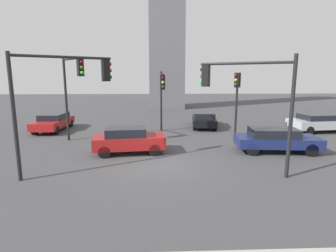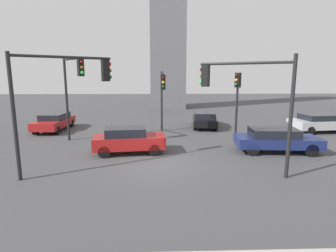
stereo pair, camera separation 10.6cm
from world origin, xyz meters
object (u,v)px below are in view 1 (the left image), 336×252
car_0 (276,139)px  car_4 (320,122)px  traffic_light_4 (63,87)px  traffic_light_0 (72,82)px  traffic_light_2 (246,90)px  car_5 (53,121)px  traffic_light_3 (162,90)px  traffic_light_1 (237,93)px  car_1 (128,140)px  car_2 (204,119)px

car_0 → car_4: 8.11m
traffic_light_4 → car_0: size_ratio=1.10×
traffic_light_0 → traffic_light_4: 5.40m
traffic_light_2 → car_5: (-12.32, 9.88, -2.98)m
traffic_light_0 → traffic_light_3: (5.62, 2.55, -0.61)m
traffic_light_4 → car_0: bearing=-15.9°
traffic_light_3 → car_5: size_ratio=1.01×
traffic_light_1 → car_5: bearing=-53.5°
traffic_light_3 → car_1: size_ratio=1.13×
car_4 → car_1: bearing=-165.2°
traffic_light_2 → car_0: bearing=-102.2°
traffic_light_2 → car_5: traffic_light_2 is taller
traffic_light_2 → car_5: size_ratio=1.12×
traffic_light_0 → traffic_light_4: (1.18, -5.27, -0.08)m
traffic_light_4 → car_5: size_ratio=1.13×
car_0 → car_1: 8.46m
car_2 → car_4: 9.08m
car_4 → car_0: bearing=-143.4°
car_5 → traffic_light_3: bearing=79.0°
traffic_light_1 → traffic_light_3: size_ratio=0.97×
traffic_light_1 → car_1: 8.40m
traffic_light_4 → car_1: traffic_light_4 is taller
traffic_light_2 → traffic_light_4: 8.06m
car_0 → car_5: car_0 is taller
traffic_light_0 → car_1: size_ratio=1.34×
traffic_light_2 → traffic_light_3: bearing=-34.1°
traffic_light_1 → car_4: (7.27, 1.83, -2.44)m
car_1 → traffic_light_0: bearing=140.2°
traffic_light_4 → car_4: bearing=-4.3°
traffic_light_1 → traffic_light_3: (-5.16, 1.22, 0.14)m
car_0 → car_5: (-15.19, 6.88, -0.02)m
car_1 → car_2: size_ratio=0.91×
traffic_light_4 → car_5: bearing=82.7°
traffic_light_2 → car_0: 5.10m
traffic_light_0 → car_2: traffic_light_0 is taller
traffic_light_4 → car_2: traffic_light_4 is taller
car_1 → car_5: size_ratio=0.89×
traffic_light_2 → traffic_light_0: bearing=1.3°
car_2 → car_4: (8.79, -2.28, 0.06)m
traffic_light_3 → car_1: 5.89m
car_2 → car_5: (-12.34, -0.92, 0.03)m
traffic_light_4 → car_4: (16.87, 8.44, -3.11)m
car_1 → car_4: 15.43m
car_1 → car_5: car_1 is taller
car_5 → car_2: bearing=96.0°
car_1 → car_2: car_1 is taller
car_4 → car_5: car_4 is taller
traffic_light_1 → car_0: bearing=69.1°
traffic_light_1 → car_5: (-13.87, 3.19, -2.47)m
traffic_light_4 → car_4: size_ratio=1.08×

